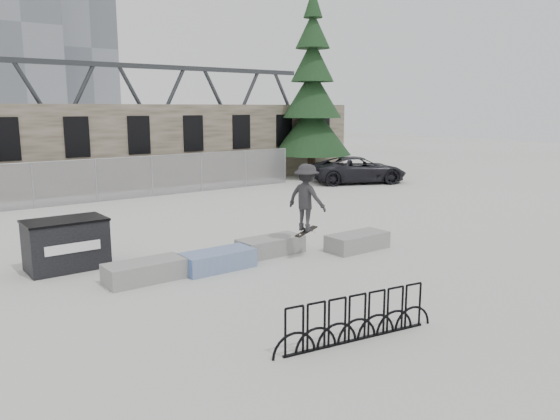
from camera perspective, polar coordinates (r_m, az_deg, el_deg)
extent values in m
plane|color=beige|center=(15.64, -3.67, -5.41)|extent=(120.00, 120.00, 0.00)
cube|color=brown|center=(30.06, -21.07, 5.99)|extent=(36.00, 2.50, 4.50)
cube|color=black|center=(28.06, -26.75, 6.62)|extent=(1.20, 0.12, 2.00)
cube|color=black|center=(28.80, -20.45, 7.16)|extent=(1.20, 0.12, 2.00)
cube|color=black|center=(29.87, -14.53, 7.58)|extent=(1.20, 0.12, 2.00)
cube|color=black|center=(31.24, -9.05, 7.91)|extent=(1.20, 0.12, 2.00)
cube|color=black|center=(32.85, -4.07, 8.14)|extent=(1.20, 0.12, 2.00)
cube|color=black|center=(34.69, 0.42, 8.30)|extent=(1.20, 0.12, 2.00)
cube|color=black|center=(36.72, 4.44, 8.40)|extent=(1.20, 0.12, 2.00)
cylinder|color=gray|center=(25.89, -24.42, 2.32)|extent=(0.06, 0.06, 2.00)
cylinder|color=gray|center=(26.61, -18.65, 2.92)|extent=(0.06, 0.06, 2.00)
cylinder|color=gray|center=(27.58, -13.22, 3.45)|extent=(0.06, 0.06, 2.00)
cylinder|color=gray|center=(28.78, -8.21, 3.91)|extent=(0.06, 0.06, 2.00)
cylinder|color=gray|center=(30.19, -3.62, 4.31)|extent=(0.06, 0.06, 2.00)
cylinder|color=gray|center=(31.77, 0.54, 4.65)|extent=(0.06, 0.06, 2.00)
cube|color=#99999E|center=(26.61, -18.65, 2.92)|extent=(22.00, 0.02, 2.00)
cylinder|color=gray|center=(26.50, -18.78, 5.06)|extent=(22.00, 0.04, 0.04)
cube|color=gray|center=(14.28, -13.92, -6.22)|extent=(2.00, 0.90, 0.51)
cube|color=#2D471E|center=(14.22, -13.96, -5.47)|extent=(1.76, 0.66, 0.10)
cube|color=#3A5EAF|center=(14.93, -6.55, -5.23)|extent=(2.00, 0.90, 0.51)
cube|color=#2D471E|center=(14.88, -6.56, -4.51)|extent=(1.76, 0.66, 0.10)
cube|color=gray|center=(16.34, -0.99, -3.76)|extent=(2.00, 0.90, 0.51)
cube|color=#2D471E|center=(16.30, -0.99, -3.10)|extent=(1.76, 0.66, 0.10)
cube|color=gray|center=(17.02, 8.09, -3.28)|extent=(2.00, 0.90, 0.51)
cube|color=#2D471E|center=(16.98, 8.11, -2.64)|extent=(1.76, 0.66, 0.10)
cube|color=black|center=(15.88, -21.44, -3.43)|extent=(2.04, 1.22, 1.32)
cube|color=black|center=(15.74, -21.61, -1.02)|extent=(2.09, 1.27, 0.06)
cube|color=white|center=(15.28, -20.81, -3.73)|extent=(1.43, 0.02, 0.25)
cube|color=black|center=(10.66, 8.00, -13.25)|extent=(3.12, 0.55, 0.04)
torus|color=black|center=(9.82, 1.51, -12.58)|extent=(0.89, 0.19, 0.89)
torus|color=black|center=(10.03, 3.80, -12.08)|extent=(0.89, 0.19, 0.89)
torus|color=black|center=(10.26, 5.98, -11.59)|extent=(0.89, 0.19, 0.89)
torus|color=black|center=(10.50, 8.07, -11.10)|extent=(0.89, 0.19, 0.89)
torus|color=black|center=(10.75, 10.05, -10.62)|extent=(0.89, 0.19, 0.89)
torus|color=black|center=(11.02, 11.93, -10.16)|extent=(0.89, 0.19, 0.89)
torus|color=black|center=(11.30, 13.71, -9.71)|extent=(0.89, 0.19, 0.89)
cylinder|color=#38281E|center=(34.88, 3.31, 5.53)|extent=(0.50, 0.50, 2.44)
cone|color=black|center=(34.77, 3.34, 8.45)|extent=(4.96, 4.96, 3.20)
cone|color=black|center=(34.75, 3.38, 12.08)|extent=(3.68, 3.68, 3.00)
cone|color=black|center=(34.86, 3.42, 15.37)|extent=(2.67, 2.67, 2.60)
cone|color=black|center=(35.06, 3.45, 18.30)|extent=(2.12, 2.12, 2.20)
cone|color=black|center=(35.31, 3.48, 20.87)|extent=(1.18, 1.18, 1.80)
cube|color=slate|center=(100.47, -26.17, 16.85)|extent=(12.00, 12.00, 34.00)
cube|color=slate|center=(113.40, -19.91, 15.44)|extent=(10.00, 10.00, 30.00)
cube|color=#2D3033|center=(70.00, -22.14, 9.62)|extent=(70.00, 3.00, 1.20)
cube|color=#2D3033|center=(70.19, -22.46, 14.10)|extent=(70.00, 0.60, 0.60)
cube|color=gray|center=(83.05, -1.41, 9.04)|extent=(2.00, 3.00, 4.00)
imported|color=black|center=(32.12, 8.19, 4.19)|extent=(6.08, 4.56, 1.53)
imported|color=#272629|center=(15.62, 2.79, 1.31)|extent=(1.01, 1.39, 1.93)
cube|color=black|center=(15.81, 2.76, -2.25)|extent=(0.81, 0.31, 0.21)
cylinder|color=beige|center=(15.59, 2.13, -2.61)|extent=(0.06, 0.03, 0.06)
cylinder|color=beige|center=(15.70, 1.81, -2.52)|extent=(0.06, 0.03, 0.06)
cylinder|color=beige|center=(15.94, 3.69, -2.33)|extent=(0.06, 0.03, 0.06)
cylinder|color=beige|center=(16.05, 3.37, -2.24)|extent=(0.06, 0.03, 0.06)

